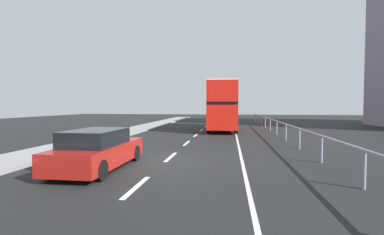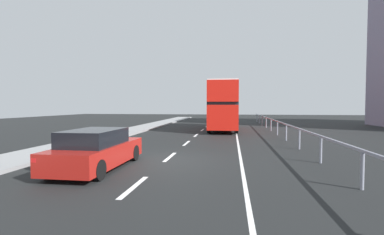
% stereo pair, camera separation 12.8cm
% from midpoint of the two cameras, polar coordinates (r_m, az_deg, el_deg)
% --- Properties ---
extents(ground_plane, '(74.55, 120.00, 0.10)m').
position_cam_midpoint_polar(ground_plane, '(11.72, -4.98, -8.94)').
color(ground_plane, black).
extents(near_sidewalk_kerb, '(2.55, 80.00, 0.14)m').
position_cam_midpoint_polar(near_sidewalk_kerb, '(14.33, -29.45, -6.67)').
color(near_sidewalk_kerb, gray).
rests_on(near_sidewalk_kerb, ground).
extents(lane_paint_markings, '(3.22, 46.00, 0.01)m').
position_cam_midpoint_polar(lane_paint_markings, '(19.74, 6.02, -4.14)').
color(lane_paint_markings, silver).
rests_on(lane_paint_markings, ground).
extents(bridge_side_railing, '(0.10, 42.00, 1.09)m').
position_cam_midpoint_polar(bridge_side_railing, '(20.55, 18.13, -1.51)').
color(bridge_side_railing, gray).
rests_on(bridge_side_railing, ground).
extents(double_decker_bus_red, '(2.71, 10.38, 4.34)m').
position_cam_midpoint_polar(double_decker_bus_red, '(26.31, 6.56, 2.56)').
color(double_decker_bus_red, red).
rests_on(double_decker_bus_red, ground).
extents(hatchback_car_near, '(1.84, 4.48, 1.42)m').
position_cam_midpoint_polar(hatchback_car_near, '(10.52, -18.71, -6.32)').
color(hatchback_car_near, '#9F1A14').
rests_on(hatchback_car_near, ground).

